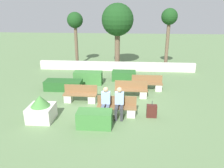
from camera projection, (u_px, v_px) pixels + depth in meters
name	position (u px, v px, depth m)	size (l,w,h in m)	color
ground_plane	(108.00, 105.00, 10.71)	(60.00, 60.00, 0.00)	#607F51
perimeter_wall	(116.00, 66.00, 16.33)	(11.56, 0.30, 0.65)	beige
bench_front	(117.00, 109.00, 9.56)	(1.73, 0.48, 0.84)	brown
bench_left_side	(147.00, 85.00, 12.48)	(1.75, 0.49, 0.84)	brown
bench_right_side	(80.00, 96.00, 10.93)	(1.67, 0.49, 0.84)	brown
bench_back	(131.00, 91.00, 11.52)	(1.73, 0.48, 0.84)	brown
person_seated_man	(119.00, 101.00, 9.28)	(0.38, 0.63, 1.34)	#333338
person_seated_woman	(106.00, 101.00, 9.32)	(0.38, 0.63, 1.33)	#515B70
hedge_block_near_left	(95.00, 119.00, 8.65)	(1.38, 0.70, 0.68)	#3D7A38
hedge_block_near_right	(63.00, 85.00, 12.55)	(2.10, 0.85, 0.56)	#235623
hedge_block_mid_left	(124.00, 76.00, 14.19)	(1.53, 0.79, 0.60)	#286028
hedge_block_mid_right	(88.00, 78.00, 13.46)	(1.72, 0.68, 0.79)	#3D7A38
planter_corner_left	(41.00, 109.00, 9.12)	(1.03, 1.03, 1.11)	beige
suitcase	(152.00, 111.00, 9.42)	(0.43, 0.22, 0.77)	#471E19
tree_leftmost	(75.00, 23.00, 16.72)	(1.21, 1.21, 4.17)	brown
tree_center_left	(118.00, 21.00, 16.01)	(2.36, 2.36, 4.81)	brown
tree_center_right	(169.00, 20.00, 15.46)	(1.14, 1.14, 4.45)	brown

